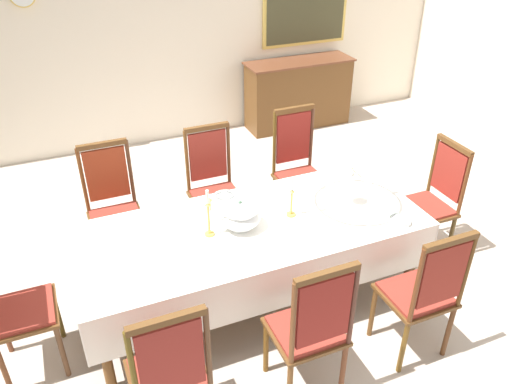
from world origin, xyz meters
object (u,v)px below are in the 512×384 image
at_px(chair_north_a, 113,206).
at_px(bowl_far_left, 400,220).
at_px(soup_tureen, 240,215).
at_px(spoon_primary, 210,201).
at_px(bowl_near_right, 344,172).
at_px(sideboard, 298,94).
at_px(chair_south_b, 311,327).
at_px(dining_table, 251,233).
at_px(chair_north_b, 214,186).
at_px(candlestick_east, 291,201).
at_px(chair_south_a, 169,374).
at_px(spoon_secondary, 353,170).
at_px(chair_head_west, 9,304).
at_px(chair_head_east, 432,199).
at_px(chair_north_c, 298,167).
at_px(candlestick_west, 209,217).
at_px(bowl_near_left, 225,198).

bearing_deg(chair_north_a, bowl_far_left, 144.97).
relative_size(soup_tureen, spoon_primary, 1.68).
bearing_deg(bowl_near_right, chair_north_a, 164.45).
bearing_deg(spoon_primary, sideboard, 67.61).
bearing_deg(spoon_primary, chair_south_b, -65.08).
bearing_deg(sideboard, dining_table, 57.45).
distance_m(chair_north_b, candlestick_east, 1.02).
bearing_deg(chair_north_b, spoon_primary, 69.00).
relative_size(chair_south_a, bowl_near_right, 7.18).
height_order(dining_table, chair_south_a, chair_south_a).
height_order(chair_north_a, soup_tureen, chair_north_a).
distance_m(bowl_far_left, spoon_secondary, 0.83).
bearing_deg(soup_tureen, spoon_secondary, 19.18).
bearing_deg(soup_tureen, sideboard, 56.30).
bearing_deg(sideboard, chair_north_a, 36.68).
bearing_deg(candlestick_east, chair_head_west, -180.00).
bearing_deg(spoon_secondary, soup_tureen, -160.57).
bearing_deg(sideboard, chair_head_west, 39.79).
relative_size(chair_north_b, sideboard, 0.77).
bearing_deg(spoon_secondary, chair_head_east, -37.37).
distance_m(chair_north_a, chair_north_b, 0.89).
bearing_deg(dining_table, spoon_secondary, 20.52).
bearing_deg(chair_north_c, spoon_secondary, 118.53).
distance_m(chair_south_a, candlestick_east, 1.54).
height_order(dining_table, soup_tureen, soup_tureen).
distance_m(chair_south_b, candlestick_west, 1.04).
xyz_separation_m(dining_table, chair_north_a, (-0.87, 0.93, -0.10)).
bearing_deg(chair_north_b, chair_north_c, -179.84).
bearing_deg(soup_tureen, bowl_near_left, 86.96).
height_order(chair_north_a, sideboard, chair_north_a).
height_order(chair_north_a, bowl_far_left, chair_north_a).
bearing_deg(candlestick_east, spoon_primary, 140.28).
bearing_deg(candlestick_east, chair_north_a, 142.23).
bearing_deg(chair_north_a, chair_head_west, 48.60).
height_order(bowl_near_left, spoon_primary, bowl_near_left).
height_order(chair_north_c, bowl_far_left, chair_north_c).
height_order(dining_table, candlestick_east, candlestick_east).
xyz_separation_m(chair_head_east, spoon_primary, (-1.86, 0.42, 0.19)).
relative_size(bowl_near_left, bowl_far_left, 1.17).
distance_m(chair_north_b, sideboard, 2.82).
relative_size(chair_south_b, chair_north_c, 0.97).
xyz_separation_m(chair_north_c, bowl_far_left, (0.16, -1.33, 0.18)).
relative_size(chair_north_a, candlestick_west, 2.99).
relative_size(chair_south_a, chair_head_east, 1.04).
bearing_deg(bowl_far_left, spoon_primary, 145.72).
bearing_deg(chair_north_a, chair_north_c, -179.93).
distance_m(dining_table, spoon_secondary, 1.21).
relative_size(chair_north_b, chair_head_west, 0.97).
xyz_separation_m(chair_head_west, sideboard, (3.60, 3.00, -0.13)).
bearing_deg(chair_south_b, sideboard, 64.15).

